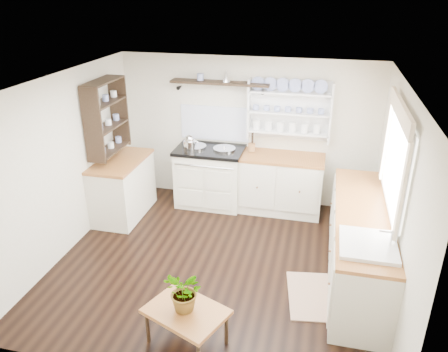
% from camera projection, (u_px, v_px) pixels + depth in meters
% --- Properties ---
extents(floor, '(4.00, 3.80, 0.01)m').
position_uv_depth(floor, '(218.00, 262.00, 5.61)').
color(floor, black).
rests_on(floor, ground).
extents(wall_back, '(4.00, 0.02, 2.30)m').
position_uv_depth(wall_back, '(247.00, 131.00, 6.83)').
color(wall_back, beige).
rests_on(wall_back, ground).
extents(wall_right, '(0.02, 3.80, 2.30)m').
position_uv_depth(wall_right, '(396.00, 198.00, 4.72)').
color(wall_right, beige).
rests_on(wall_right, ground).
extents(wall_left, '(0.02, 3.80, 2.30)m').
position_uv_depth(wall_left, '(65.00, 165.00, 5.56)').
color(wall_left, beige).
rests_on(wall_left, ground).
extents(ceiling, '(4.00, 3.80, 0.01)m').
position_uv_depth(ceiling, '(216.00, 83.00, 4.67)').
color(ceiling, white).
rests_on(ceiling, wall_back).
extents(window, '(0.08, 1.55, 1.22)m').
position_uv_depth(window, '(396.00, 157.00, 4.69)').
color(window, white).
rests_on(window, wall_right).
extents(aga_cooker, '(1.05, 0.73, 0.97)m').
position_uv_depth(aga_cooker, '(210.00, 176.00, 6.92)').
color(aga_cooker, white).
rests_on(aga_cooker, floor).
extents(back_cabinets, '(1.27, 0.63, 0.90)m').
position_uv_depth(back_cabinets, '(281.00, 183.00, 6.72)').
color(back_cabinets, beige).
rests_on(back_cabinets, floor).
extents(right_cabinets, '(0.62, 2.43, 0.90)m').
position_uv_depth(right_cabinets, '(359.00, 244.00, 5.15)').
color(right_cabinets, beige).
rests_on(right_cabinets, floor).
extents(belfast_sink, '(0.55, 0.60, 0.45)m').
position_uv_depth(belfast_sink, '(367.00, 255.00, 4.34)').
color(belfast_sink, white).
rests_on(belfast_sink, right_cabinets).
extents(left_cabinets, '(0.62, 1.13, 0.90)m').
position_uv_depth(left_cabinets, '(123.00, 187.00, 6.58)').
color(left_cabinets, beige).
rests_on(left_cabinets, floor).
extents(plate_rack, '(1.20, 0.22, 0.90)m').
position_uv_depth(plate_rack, '(290.00, 109.00, 6.49)').
color(plate_rack, white).
rests_on(plate_rack, wall_back).
extents(high_shelf, '(1.50, 0.29, 0.16)m').
position_uv_depth(high_shelf, '(220.00, 83.00, 6.50)').
color(high_shelf, black).
rests_on(high_shelf, wall_back).
extents(left_shelving, '(0.28, 0.80, 1.05)m').
position_uv_depth(left_shelving, '(106.00, 116.00, 6.17)').
color(left_shelving, black).
rests_on(left_shelving, wall_left).
extents(kettle, '(0.20, 0.20, 0.24)m').
position_uv_depth(kettle, '(190.00, 143.00, 6.64)').
color(kettle, silver).
rests_on(kettle, aga_cooker).
extents(utensil_crock, '(0.11, 0.11, 0.13)m').
position_uv_depth(utensil_crock, '(252.00, 147.00, 6.68)').
color(utensil_crock, olive).
rests_on(utensil_crock, back_cabinets).
extents(center_table, '(0.89, 0.78, 0.40)m').
position_uv_depth(center_table, '(186.00, 314.00, 4.21)').
color(center_table, brown).
rests_on(center_table, floor).
extents(potted_plant, '(0.51, 0.50, 0.43)m').
position_uv_depth(potted_plant, '(185.00, 292.00, 4.10)').
color(potted_plant, '#3F7233').
rests_on(potted_plant, center_table).
extents(floor_rug, '(0.67, 0.92, 0.02)m').
position_uv_depth(floor_rug, '(313.00, 296.00, 4.98)').
color(floor_rug, '#815D4B').
rests_on(floor_rug, floor).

